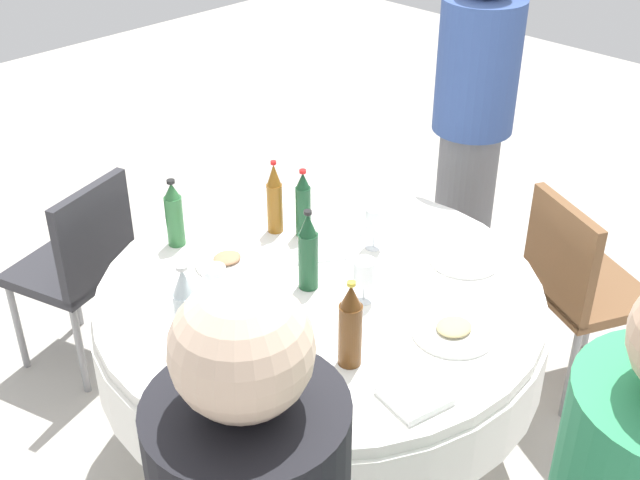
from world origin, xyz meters
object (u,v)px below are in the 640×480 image
at_px(wine_glass_mid, 215,278).
at_px(dining_table, 320,321).
at_px(bottle_dark_green_far, 303,205).
at_px(plate_rear, 261,341).
at_px(plate_north, 227,261).
at_px(chair_far, 80,261).
at_px(chair_near, 577,281).
at_px(plate_east, 454,331).
at_px(plate_west, 465,259).
at_px(person_left, 471,133).
at_px(bottle_clear_outer, 187,317).
at_px(wine_glass_far, 375,220).
at_px(bottle_green_inner, 174,215).
at_px(bottle_amber_left, 275,199).
at_px(bottle_dark_green_mid, 308,252).
at_px(wine_glass_right, 364,273).
at_px(bottle_brown_right, 350,326).

bearing_deg(wine_glass_mid, dining_table, -27.79).
xyz_separation_m(bottle_dark_green_far, plate_rear, (-0.54, -0.37, -0.11)).
bearing_deg(plate_north, chair_far, 105.01).
bearing_deg(chair_near, plate_east, -63.35).
bearing_deg(plate_west, plate_east, -148.50).
bearing_deg(plate_west, person_left, 34.90).
bearing_deg(bottle_clear_outer, plate_rear, -26.23).
relative_size(wine_glass_far, chair_far, 0.19).
distance_m(chair_far, chair_near, 1.98).
relative_size(bottle_dark_green_far, plate_rear, 1.34).
distance_m(bottle_clear_outer, bottle_green_inner, 0.67).
height_order(bottle_amber_left, bottle_green_inner, bottle_amber_left).
relative_size(bottle_amber_left, chair_far, 0.33).
xyz_separation_m(person_left, chair_near, (-0.17, -0.67, -0.37)).
relative_size(wine_glass_mid, plate_east, 0.56).
bearing_deg(bottle_green_inner, person_left, -15.47).
bearing_deg(plate_north, plate_rear, -117.16).
distance_m(dining_table, bottle_dark_green_mid, 0.28).
distance_m(person_left, chair_far, 1.72).
bearing_deg(bottle_dark_green_far, person_left, -4.79).
height_order(bottle_clear_outer, wine_glass_right, bottle_clear_outer).
bearing_deg(bottle_clear_outer, plate_north, 38.18).
bearing_deg(person_left, bottle_green_inner, -115.82).
bearing_deg(wine_glass_right, bottle_amber_left, 79.12).
distance_m(bottle_green_inner, plate_east, 1.08).
height_order(bottle_clear_outer, plate_rear, bottle_clear_outer).
height_order(bottle_amber_left, bottle_brown_right, same).
height_order(wine_glass_far, person_left, person_left).
height_order(bottle_clear_outer, bottle_brown_right, bottle_clear_outer).
distance_m(bottle_clear_outer, bottle_dark_green_far, 0.79).
relative_size(wine_glass_mid, person_left, 0.09).
distance_m(bottle_clear_outer, bottle_amber_left, 0.78).
distance_m(bottle_green_inner, bottle_dark_green_mid, 0.56).
distance_m(wine_glass_right, wine_glass_far, 0.33).
height_order(wine_glass_mid, plate_rear, wine_glass_mid).
distance_m(dining_table, chair_near, 1.07).
xyz_separation_m(bottle_brown_right, plate_west, (0.69, 0.09, -0.13)).
relative_size(bottle_amber_left, plate_east, 1.11).
height_order(bottle_brown_right, plate_east, bottle_brown_right).
xyz_separation_m(dining_table, plate_west, (0.48, -0.25, 0.15)).
relative_size(plate_north, plate_rear, 1.12).
xyz_separation_m(plate_north, plate_rear, (-0.21, -0.42, 0.00)).
xyz_separation_m(wine_glass_right, chair_near, (0.91, -0.30, -0.33)).
bearing_deg(wine_glass_mid, bottle_brown_right, -79.49).
height_order(bottle_green_inner, plate_west, bottle_green_inner).
height_order(person_left, chair_far, person_left).
bearing_deg(person_left, bottle_amber_left, -110.35).
bearing_deg(wine_glass_mid, chair_near, -26.30).
height_order(bottle_brown_right, bottle_dark_green_far, bottle_brown_right).
height_order(bottle_dark_green_far, plate_east, bottle_dark_green_far).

